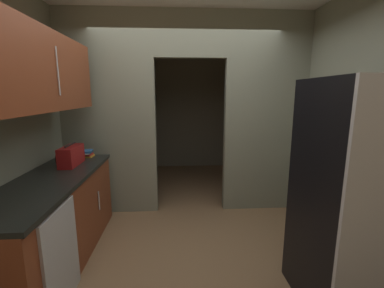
% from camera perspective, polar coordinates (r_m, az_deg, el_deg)
% --- Properties ---
extents(ground, '(20.00, 20.00, 0.00)m').
position_cam_1_polar(ground, '(2.86, -0.07, -24.96)').
color(ground, brown).
extents(kitchen_partition, '(3.37, 0.12, 2.75)m').
position_cam_1_polar(kitchen_partition, '(3.60, -1.55, 7.60)').
color(kitchen_partition, gray).
rests_on(kitchen_partition, ground).
extents(adjoining_room_shell, '(3.37, 2.41, 2.75)m').
position_cam_1_polar(adjoining_room_shell, '(5.27, -1.98, 7.73)').
color(adjoining_room_shell, gray).
rests_on(adjoining_room_shell, ground).
extents(refrigerator, '(0.81, 0.78, 1.79)m').
position_cam_1_polar(refrigerator, '(2.37, 33.32, -10.11)').
color(refrigerator, black).
rests_on(refrigerator, ground).
extents(lower_cabinet_run, '(0.65, 1.99, 0.88)m').
position_cam_1_polar(lower_cabinet_run, '(2.99, -28.27, -14.81)').
color(lower_cabinet_run, brown).
rests_on(lower_cabinet_run, ground).
extents(dishwasher, '(0.02, 0.56, 0.82)m').
position_cam_1_polar(dishwasher, '(2.44, -26.76, -21.59)').
color(dishwasher, '#B7BABC').
rests_on(dishwasher, ground).
extents(upper_cabinet_counterside, '(0.36, 1.79, 0.70)m').
position_cam_1_polar(upper_cabinet_counterside, '(2.73, -31.07, 13.62)').
color(upper_cabinet_counterside, brown).
extents(boombox, '(0.17, 0.40, 0.24)m').
position_cam_1_polar(boombox, '(3.23, -25.15, -2.35)').
color(boombox, maroon).
rests_on(boombox, lower_cabinet_run).
extents(book_stack, '(0.14, 0.17, 0.09)m').
position_cam_1_polar(book_stack, '(3.57, -22.07, -1.96)').
color(book_stack, gold).
rests_on(book_stack, lower_cabinet_run).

